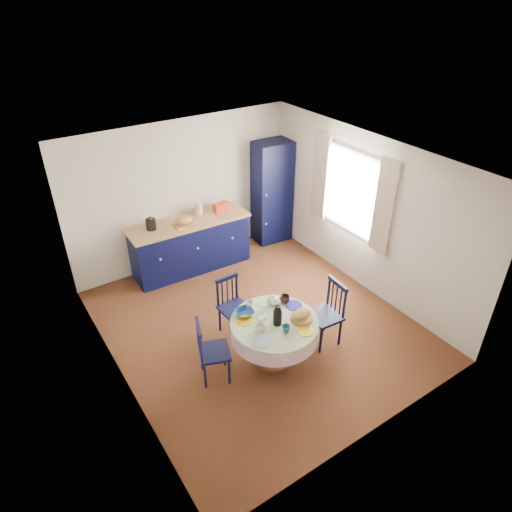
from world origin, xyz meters
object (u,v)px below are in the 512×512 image
Objects in this scene: chair_right at (327,313)px; cobalt_bowl at (244,313)px; chair_far at (233,306)px; mug_b at (286,329)px; kitchen_counter at (191,244)px; mug_d at (250,305)px; pantry_cabinet at (272,192)px; dining_table at (275,328)px; chair_left at (211,351)px; mug_c at (285,299)px; mug_a at (261,327)px.

chair_right is 3.97× the size of cobalt_bowl.
chair_far is 1.11m from mug_b.
kitchen_counter reaches higher than mug_b.
pantry_cabinet is at bearing 49.31° from mug_d.
dining_table is 0.84m from chair_far.
chair_left is at bearing -167.22° from cobalt_bowl.
mug_c reaches higher than mug_b.
pantry_cabinet reaches higher than chair_left.
chair_far is (0.69, 0.62, -0.00)m from chair_left.
kitchen_counter is 2.89m from mug_b.
kitchen_counter is at bearing 82.14° from mug_a.
kitchen_counter is 18.31× the size of mug_a.
chair_right is at bearing -32.32° from mug_c.
mug_c is at bearing -118.36° from chair_right.
mug_a is 0.84× the size of mug_c.
mug_a is (-2.13, -2.77, -0.24)m from pantry_cabinet.
cobalt_bowl is at bearing 126.93° from dining_table.
pantry_cabinet reaches higher than kitchen_counter.
cobalt_bowl is (-0.25, 0.33, 0.14)m from dining_table.
chair_left is 0.97m from mug_b.
pantry_cabinet is 2.02× the size of chair_right.
dining_table is at bearing -119.68° from pantry_cabinet.
pantry_cabinet is at bearing 57.55° from mug_b.
chair_left is 3.67× the size of cobalt_bowl.
mug_c is (0.34, 0.48, 0.00)m from mug_b.
mug_c is 0.56× the size of cobalt_bowl.
cobalt_bowl is at bearing 113.06° from mug_b.
mug_d is at bearing -53.50° from chair_left.
chair_left is 0.64m from cobalt_bowl.
mug_b is 0.62m from cobalt_bowl.
dining_table is 1.28× the size of chair_left.
pantry_cabinet is 3.53m from mug_b.
chair_left is at bearing -177.87° from mug_c.
chair_far is 8.30× the size of mug_d.
mug_c is 0.59m from cobalt_bowl.
mug_d is (0.13, 0.44, 0.00)m from mug_a.
mug_c is (-1.55, -2.49, -0.23)m from pantry_cabinet.
dining_table reaches higher than mug_a.
mug_c is (-0.49, 0.31, 0.25)m from chair_right.
mug_a is at bearing -105.95° from mug_d.
dining_table is 8.35× the size of mug_c.
dining_table is (-0.12, -2.64, 0.09)m from kitchen_counter.
mug_b is (-0.01, -0.24, 0.16)m from dining_table.
mug_b reaches higher than mug_d.
mug_d is (0.70, 0.21, 0.28)m from chair_left.
chair_left is 0.78m from mug_d.
cobalt_bowl is at bearing 171.60° from mug_c.
chair_right is at bearing -4.43° from dining_table.
chair_right reaches higher than chair_far.
dining_table is at bearing -143.68° from mug_c.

